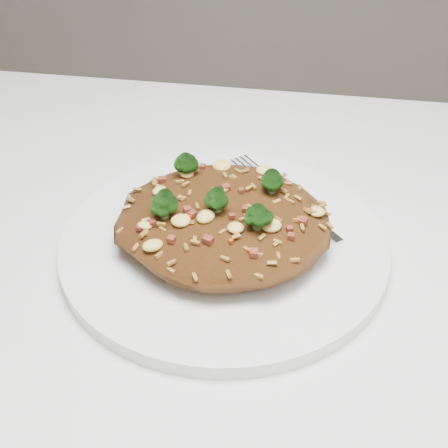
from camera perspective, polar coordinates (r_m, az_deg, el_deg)
The scene contains 4 objects.
dining_table at distance 0.57m, azimuth 2.88°, elevation -14.94°, with size 1.20×0.80×0.75m.
plate at distance 0.55m, azimuth 0.00°, elevation -1.79°, with size 0.29×0.29×0.01m, color white.
fried_rice at distance 0.53m, azimuth -0.05°, elevation 0.93°, with size 0.19×0.17×0.06m.
fork at distance 0.59m, azimuth 5.97°, elevation 2.16°, with size 0.12×0.13×0.00m.
Camera 1 is at (0.03, -0.34, 1.11)m, focal length 50.00 mm.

